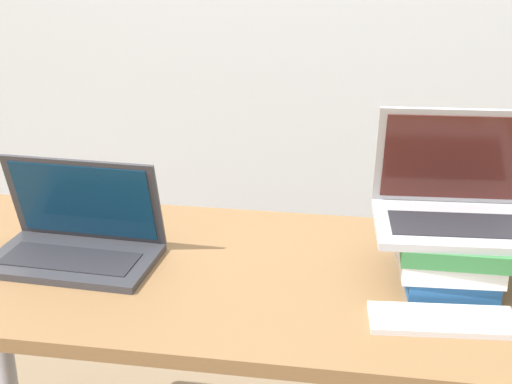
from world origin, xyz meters
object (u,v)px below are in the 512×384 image
object	(u,v)px
laptop_left	(77,240)
laptop_on_books	(455,203)
wireless_keyboard	(442,320)
book_stack	(449,254)

from	to	relation	value
laptop_left	laptop_on_books	size ratio (longest dim) A/B	1.08
laptop_left	wireless_keyboard	size ratio (longest dim) A/B	1.32
book_stack	wireless_keyboard	distance (m)	0.18
laptop_left	book_stack	distance (m)	0.79
laptop_on_books	wireless_keyboard	size ratio (longest dim) A/B	1.22
laptop_left	wireless_keyboard	distance (m)	0.79
laptop_left	laptop_on_books	xyz separation A→B (m)	(0.80, 0.06, 0.12)
laptop_left	wireless_keyboard	xyz separation A→B (m)	(0.77, -0.15, -0.04)
laptop_left	laptop_on_books	bearing A→B (deg)	4.36
wireless_keyboard	book_stack	bearing A→B (deg)	82.79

